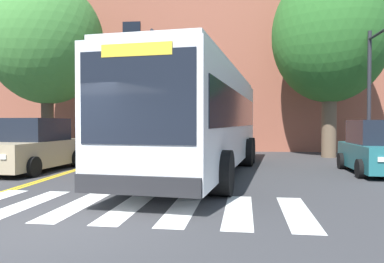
{
  "coord_description": "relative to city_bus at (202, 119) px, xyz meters",
  "views": [
    {
      "loc": [
        3.34,
        -5.63,
        1.74
      ],
      "look_at": [
        2.19,
        5.96,
        1.46
      ],
      "focal_mm": 35.0,
      "sensor_mm": 36.0,
      "label": 1
    }
  ],
  "objects": [
    {
      "name": "city_bus",
      "position": [
        0.0,
        0.0,
        0.0
      ],
      "size": [
        4.12,
        11.98,
        3.48
      ],
      "color": "white",
      "rests_on": "ground"
    },
    {
      "name": "street_tree_curbside_large",
      "position": [
        5.86,
        6.57,
        4.21
      ],
      "size": [
        7.79,
        7.92,
        9.48
      ],
      "color": "brown",
      "rests_on": "ground"
    },
    {
      "name": "building_facade",
      "position": [
        -5.03,
        13.72,
        4.92
      ],
      "size": [
        43.33,
        7.87,
        13.56
      ],
      "color": "#9E5642",
      "rests_on": "ground"
    },
    {
      "name": "lane_line_yellow_outer",
      "position": [
        -4.6,
        8.86,
        -1.87
      ],
      "size": [
        0.12,
        36.0,
        0.01
      ],
      "primitive_type": "cube",
      "color": "gold",
      "rests_on": "ground"
    },
    {
      "name": "car_tan_near_lane",
      "position": [
        -6.11,
        0.18,
        -1.02
      ],
      "size": [
        2.4,
        4.74,
        1.89
      ],
      "color": "tan",
      "rests_on": "ground"
    },
    {
      "name": "car_black_behind_bus",
      "position": [
        -0.49,
        10.72,
        -1.08
      ],
      "size": [
        2.45,
        4.42,
        1.74
      ],
      "color": "black",
      "rests_on": "ground"
    },
    {
      "name": "crosswalk",
      "position": [
        -1.7,
        -5.14,
        -1.87
      ],
      "size": [
        8.48,
        3.2,
        0.01
      ],
      "color": "white",
      "rests_on": "ground"
    },
    {
      "name": "traffic_light_overhead",
      "position": [
        -1.79,
        3.36,
        1.93
      ],
      "size": [
        0.5,
        4.14,
        5.69
      ],
      "color": "#28282D",
      "rests_on": "ground"
    },
    {
      "name": "ground_plane",
      "position": [
        -2.43,
        -6.98,
        -1.87
      ],
      "size": [
        120.0,
        120.0,
        0.0
      ],
      "primitive_type": "plane",
      "color": "#38383A"
    },
    {
      "name": "car_teal_far_lane",
      "position": [
        5.9,
        0.59,
        -1.04
      ],
      "size": [
        2.09,
        3.93,
        1.82
      ],
      "color": "#236B70",
      "rests_on": "ground"
    },
    {
      "name": "street_tree_curbside_small",
      "position": [
        -8.46,
        5.91,
        4.0
      ],
      "size": [
        7.62,
        7.86,
        9.08
      ],
      "color": "#4C3D2D",
      "rests_on": "ground"
    },
    {
      "name": "lane_line_yellow_inner",
      "position": [
        -4.76,
        8.86,
        -1.87
      ],
      "size": [
        0.12,
        36.0,
        0.01
      ],
      "primitive_type": "cube",
      "color": "gold",
      "rests_on": "ground"
    }
  ]
}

